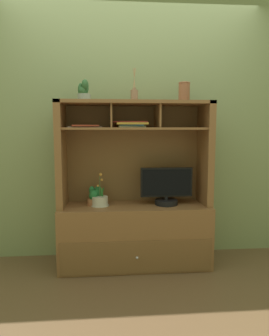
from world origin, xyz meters
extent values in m
cube|color=brown|center=(0.00, 0.00, -0.01)|extent=(6.00, 6.00, 0.02)
cube|color=#869763|center=(0.00, 0.28, 1.40)|extent=(6.00, 0.02, 2.80)
cube|color=brown|center=(0.00, 0.00, 0.29)|extent=(1.40, 0.50, 0.58)
cube|color=brown|center=(0.00, -0.25, 0.17)|extent=(1.34, 0.01, 0.29)
sphere|color=silver|center=(0.00, -0.27, 0.17)|extent=(0.02, 0.02, 0.02)
cube|color=brown|center=(-0.67, 0.00, 1.06)|extent=(0.06, 0.39, 0.96)
cube|color=brown|center=(0.67, 0.00, 1.06)|extent=(0.06, 0.39, 0.96)
cube|color=brown|center=(0.00, 0.19, 1.04)|extent=(1.34, 0.02, 0.93)
cube|color=brown|center=(0.00, 0.00, 1.52)|extent=(1.40, 0.39, 0.03)
cube|color=brown|center=(0.00, 0.00, 1.29)|extent=(1.28, 0.35, 0.02)
cube|color=brown|center=(-0.21, 0.00, 1.40)|extent=(0.02, 0.33, 0.21)
cube|color=brown|center=(0.21, 0.00, 1.40)|extent=(0.02, 0.33, 0.21)
cylinder|color=black|center=(0.30, -0.03, 0.60)|extent=(0.21, 0.21, 0.05)
cylinder|color=black|center=(0.30, -0.03, 0.64)|extent=(0.04, 0.04, 0.03)
cube|color=black|center=(0.30, -0.03, 0.79)|extent=(0.49, 0.03, 0.27)
cube|color=black|center=(0.30, -0.05, 0.79)|extent=(0.46, 0.00, 0.24)
cylinder|color=beige|center=(-0.32, -0.02, 0.62)|extent=(0.15, 0.15, 0.09)
cylinder|color=beige|center=(-0.32, -0.02, 0.58)|extent=(0.17, 0.17, 0.01)
cylinder|color=#4C6B38|center=(-0.32, -0.02, 0.77)|extent=(0.01, 0.02, 0.20)
sphere|color=#C68432|center=(-0.34, -0.03, 0.77)|extent=(0.02, 0.02, 0.02)
sphere|color=#C68432|center=(-0.31, -0.02, 0.82)|extent=(0.02, 0.02, 0.02)
sphere|color=#C68432|center=(-0.31, -0.02, 0.87)|extent=(0.03, 0.03, 0.03)
ellipsoid|color=#2A732D|center=(-0.31, -0.03, 0.70)|extent=(0.05, 0.06, 0.13)
ellipsoid|color=#2A732D|center=(-0.31, -0.01, 0.70)|extent=(0.06, 0.08, 0.12)
cylinder|color=#B47148|center=(-0.38, 0.02, 0.61)|extent=(0.11, 0.11, 0.06)
cylinder|color=#B47148|center=(-0.38, 0.02, 0.58)|extent=(0.13, 0.13, 0.01)
ellipsoid|color=#206933|center=(-0.34, 0.02, 0.70)|extent=(0.06, 0.08, 0.12)
ellipsoid|color=#206933|center=(-0.38, 0.04, 0.67)|extent=(0.07, 0.07, 0.13)
ellipsoid|color=#206933|center=(-0.40, 0.02, 0.72)|extent=(0.06, 0.05, 0.08)
ellipsoid|color=#206933|center=(-0.40, -0.01, 0.67)|extent=(0.04, 0.06, 0.07)
ellipsoid|color=#206933|center=(-0.38, -0.01, 0.68)|extent=(0.08, 0.08, 0.10)
cube|color=gray|center=(-0.45, -0.02, 1.31)|extent=(0.30, 0.19, 0.01)
cube|color=#9D3723|center=(-0.45, -0.02, 1.32)|extent=(0.26, 0.27, 0.01)
cube|color=beige|center=(-0.03, -0.02, 1.31)|extent=(0.25, 0.19, 0.02)
cube|color=#25557E|center=(-0.03, -0.02, 1.32)|extent=(0.23, 0.22, 0.01)
cube|color=gold|center=(-0.03, -0.01, 1.34)|extent=(0.29, 0.25, 0.02)
cube|color=maroon|center=(-0.03, 0.00, 1.35)|extent=(0.34, 0.22, 0.01)
cylinder|color=#966F55|center=(0.00, 0.02, 1.59)|extent=(0.07, 0.07, 0.10)
cylinder|color=#966F55|center=(0.00, 0.02, 1.65)|extent=(0.03, 0.03, 0.02)
cylinder|color=tan|center=(0.00, 0.02, 1.74)|extent=(0.00, 0.03, 0.19)
cylinder|color=tan|center=(0.00, 0.02, 1.74)|extent=(0.03, 0.03, 0.19)
cylinder|color=tan|center=(0.00, 0.02, 1.74)|extent=(0.03, 0.01, 0.20)
cylinder|color=tan|center=(0.00, 0.02, 1.74)|extent=(0.02, 0.04, 0.19)
cylinder|color=tan|center=(0.00, 0.02, 1.74)|extent=(0.01, 0.02, 0.20)
cylinder|color=tan|center=(0.00, 0.02, 1.74)|extent=(0.03, 0.01, 0.20)
cylinder|color=tan|center=(0.00, 0.02, 1.74)|extent=(0.03, 0.02, 0.19)
cylinder|color=gray|center=(-0.45, 0.01, 1.57)|extent=(0.12, 0.12, 0.06)
cylinder|color=gray|center=(-0.45, 0.01, 1.54)|extent=(0.13, 0.13, 0.01)
ellipsoid|color=#2D592E|center=(-0.44, 0.01, 1.66)|extent=(0.06, 0.04, 0.13)
ellipsoid|color=#2D592E|center=(-0.44, 0.03, 1.65)|extent=(0.05, 0.06, 0.11)
ellipsoid|color=#2D592E|center=(-0.46, 0.03, 1.65)|extent=(0.07, 0.06, 0.07)
ellipsoid|color=#2D592E|center=(-0.48, 0.02, 1.63)|extent=(0.05, 0.08, 0.12)
ellipsoid|color=#2D592E|center=(-0.47, -0.02, 1.62)|extent=(0.06, 0.05, 0.07)
ellipsoid|color=#2D592E|center=(-0.45, -0.02, 1.68)|extent=(0.05, 0.06, 0.09)
cylinder|color=brown|center=(0.45, -0.01, 1.62)|extent=(0.10, 0.10, 0.16)
torus|color=brown|center=(0.45, -0.01, 1.70)|extent=(0.11, 0.11, 0.02)
camera|label=1|loc=(-0.25, -2.90, 1.28)|focal=33.75mm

